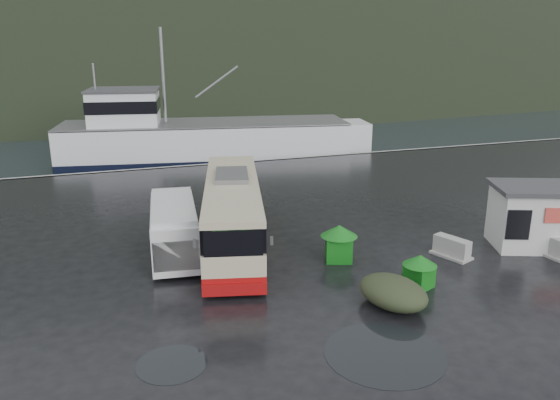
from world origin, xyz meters
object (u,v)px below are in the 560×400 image
object	(u,v)px
waste_bin_right	(338,260)
ticket_kiosk	(529,246)
waste_bin_left	(418,287)
coach_bus	(233,244)
dome_tent	(392,306)
jersey_barrier_a	(516,243)
white_van	(176,255)
fishing_trawler	(206,147)
jersey_barrier_b	(451,256)
jersey_barrier_c	(553,256)

from	to	relation	value
waste_bin_right	ticket_kiosk	world-z (taller)	ticket_kiosk
waste_bin_left	ticket_kiosk	distance (m)	7.33
coach_bus	waste_bin_right	bearing A→B (deg)	-26.93
coach_bus	waste_bin_left	distance (m)	8.55
waste_bin_left	waste_bin_right	world-z (taller)	waste_bin_right
waste_bin_right	dome_tent	bearing A→B (deg)	-89.14
dome_tent	jersey_barrier_a	world-z (taller)	dome_tent
waste_bin_right	white_van	bearing A→B (deg)	156.84
coach_bus	white_van	world-z (taller)	coach_bus
waste_bin_left	fishing_trawler	world-z (taller)	fishing_trawler
coach_bus	waste_bin_left	xyz separation A→B (m)	(5.51, -6.54, 0.00)
white_van	dome_tent	xyz separation A→B (m)	(6.50, -7.13, 0.00)
waste_bin_right	jersey_barrier_a	size ratio (longest dim) A/B	0.88
dome_tent	fishing_trawler	size ratio (longest dim) A/B	0.09
coach_bus	jersey_barrier_b	xyz separation A→B (m)	(8.50, -4.41, 0.00)
dome_tent	jersey_barrier_c	xyz separation A→B (m)	(8.86, 1.78, 0.00)
ticket_kiosk	jersey_barrier_a	bearing A→B (deg)	146.78
jersey_barrier_c	ticket_kiosk	bearing A→B (deg)	95.55
white_van	waste_bin_right	xyz separation A→B (m)	(6.43, -2.75, 0.00)
jersey_barrier_b	fishing_trawler	bearing A→B (deg)	100.45
dome_tent	coach_bus	bearing A→B (deg)	116.73
dome_tent	jersey_barrier_a	xyz separation A→B (m)	(8.42, 3.51, 0.00)
waste_bin_right	jersey_barrier_b	world-z (taller)	waste_bin_right
fishing_trawler	coach_bus	bearing A→B (deg)	-88.43
dome_tent	fishing_trawler	bearing A→B (deg)	90.78
jersey_barrier_a	jersey_barrier_b	xyz separation A→B (m)	(-3.74, -0.34, 0.00)
dome_tent	waste_bin_left	bearing A→B (deg)	31.40
ticket_kiosk	jersey_barrier_b	world-z (taller)	ticket_kiosk
white_van	fishing_trawler	distance (m)	24.47
jersey_barrier_a	fishing_trawler	distance (m)	28.72
jersey_barrier_a	jersey_barrier_c	world-z (taller)	jersey_barrier_a
waste_bin_left	fishing_trawler	bearing A→B (deg)	94.07
dome_tent	fishing_trawler	distance (m)	30.84
dome_tent	fishing_trawler	xyz separation A→B (m)	(-0.42, 30.83, 0.00)
dome_tent	jersey_barrier_c	bearing A→B (deg)	11.37
jersey_barrier_b	fishing_trawler	distance (m)	28.13
coach_bus	jersey_barrier_c	size ratio (longest dim) A/B	6.47
jersey_barrier_c	fishing_trawler	size ratio (longest dim) A/B	0.06
waste_bin_left	waste_bin_right	bearing A→B (deg)	117.85
white_van	jersey_barrier_b	world-z (taller)	white_van
coach_bus	waste_bin_right	distance (m)	4.93
waste_bin_left	jersey_barrier_a	bearing A→B (deg)	20.18
fishing_trawler	white_van	bearing A→B (deg)	-94.51
waste_bin_left	dome_tent	bearing A→B (deg)	-148.60
coach_bus	dome_tent	world-z (taller)	coach_bus
coach_bus	dome_tent	bearing A→B (deg)	-49.70
white_van	fishing_trawler	bearing A→B (deg)	82.18
white_van	jersey_barrier_a	size ratio (longest dim) A/B	3.18
dome_tent	jersey_barrier_b	bearing A→B (deg)	34.11
waste_bin_left	jersey_barrier_a	xyz separation A→B (m)	(6.73, 2.47, 0.00)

